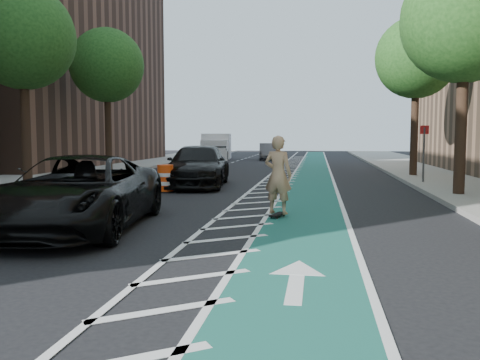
% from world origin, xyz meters
% --- Properties ---
extents(ground, '(120.00, 120.00, 0.00)m').
position_xyz_m(ground, '(0.00, 0.00, 0.00)').
color(ground, black).
rests_on(ground, ground).
extents(bike_lane, '(2.00, 90.00, 0.01)m').
position_xyz_m(bike_lane, '(3.00, 10.00, 0.01)').
color(bike_lane, '#1B6157').
rests_on(bike_lane, ground).
extents(buffer_strip, '(1.40, 90.00, 0.01)m').
position_xyz_m(buffer_strip, '(1.50, 10.00, 0.01)').
color(buffer_strip, silver).
rests_on(buffer_strip, ground).
extents(sidewalk_left, '(5.00, 90.00, 0.15)m').
position_xyz_m(sidewalk_left, '(-9.50, 10.00, 0.07)').
color(sidewalk_left, gray).
rests_on(sidewalk_left, ground).
extents(curb_right, '(0.12, 90.00, 0.16)m').
position_xyz_m(curb_right, '(7.05, 10.00, 0.08)').
color(curb_right, gray).
rests_on(curb_right, ground).
extents(curb_left, '(0.12, 90.00, 0.16)m').
position_xyz_m(curb_left, '(-7.05, 10.00, 0.08)').
color(curb_left, gray).
rests_on(curb_left, ground).
extents(building_left_far, '(14.00, 22.00, 18.00)m').
position_xyz_m(building_left_far, '(-17.50, 24.00, 9.00)').
color(building_left_far, brown).
rests_on(building_left_far, ground).
extents(tree_r_c, '(4.20, 4.20, 7.90)m').
position_xyz_m(tree_r_c, '(7.90, 8.00, 5.77)').
color(tree_r_c, '#382619').
rests_on(tree_r_c, ground).
extents(tree_l_c, '(4.20, 4.20, 7.90)m').
position_xyz_m(tree_l_c, '(-7.90, 8.00, 5.77)').
color(tree_l_c, '#382619').
rests_on(tree_l_c, ground).
extents(tree_r_d, '(4.20, 4.20, 7.90)m').
position_xyz_m(tree_r_d, '(7.90, 16.00, 5.77)').
color(tree_r_d, '#382619').
rests_on(tree_r_d, ground).
extents(tree_l_d, '(4.20, 4.20, 7.90)m').
position_xyz_m(tree_l_d, '(-7.90, 16.00, 5.77)').
color(tree_l_d, '#382619').
rests_on(tree_l_d, ground).
extents(sign_post, '(0.35, 0.08, 2.47)m').
position_xyz_m(sign_post, '(7.60, 12.00, 1.35)').
color(sign_post, '#4C4C4C').
rests_on(sign_post, ground).
extents(skateboard, '(0.41, 0.76, 0.10)m').
position_xyz_m(skateboard, '(2.30, 2.86, 0.08)').
color(skateboard, black).
rests_on(skateboard, ground).
extents(skateboarder, '(0.82, 0.66, 1.97)m').
position_xyz_m(skateboarder, '(2.30, 2.86, 1.08)').
color(skateboarder, tan).
rests_on(skateboarder, skateboard).
extents(suv_near, '(3.33, 6.13, 1.63)m').
position_xyz_m(suv_near, '(-1.90, 0.55, 0.82)').
color(suv_near, black).
rests_on(suv_near, ground).
extents(suv_far, '(2.87, 5.87, 1.64)m').
position_xyz_m(suv_far, '(-1.56, 10.38, 0.82)').
color(suv_far, black).
rests_on(suv_far, ground).
extents(car_silver, '(1.92, 4.36, 1.46)m').
position_xyz_m(car_silver, '(-4.94, 24.49, 0.73)').
color(car_silver, gray).
rests_on(car_silver, ground).
extents(car_grey, '(1.97, 4.43, 1.41)m').
position_xyz_m(car_grey, '(-0.95, 33.89, 0.71)').
color(car_grey, slate).
rests_on(car_grey, ground).
extents(box_truck, '(3.04, 5.63, 2.24)m').
position_xyz_m(box_truck, '(-5.62, 34.34, 1.03)').
color(box_truck, white).
rests_on(box_truck, ground).
extents(barrel_a, '(0.74, 0.74, 1.01)m').
position_xyz_m(barrel_a, '(-2.20, 7.98, 0.48)').
color(barrel_a, '#EB430C').
rests_on(barrel_a, ground).
extents(barrel_b, '(0.67, 0.67, 0.92)m').
position_xyz_m(barrel_b, '(-1.80, 14.00, 0.43)').
color(barrel_b, orange).
rests_on(barrel_b, ground).
extents(barrel_c, '(0.74, 0.74, 1.01)m').
position_xyz_m(barrel_c, '(-3.38, 14.50, 0.48)').
color(barrel_c, orange).
rests_on(barrel_c, ground).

